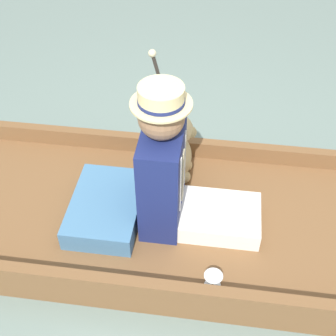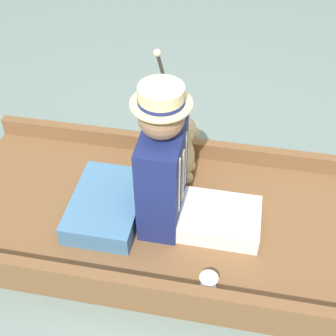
{
  "view_description": "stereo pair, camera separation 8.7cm",
  "coord_description": "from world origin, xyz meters",
  "px_view_note": "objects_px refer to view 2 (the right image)",
  "views": [
    {
      "loc": [
        1.71,
        0.17,
        2.13
      ],
      "look_at": [
        0.03,
        -0.05,
        0.51
      ],
      "focal_mm": 50.0,
      "sensor_mm": 36.0,
      "label": 1
    },
    {
      "loc": [
        1.7,
        0.26,
        2.13
      ],
      "look_at": [
        0.03,
        -0.05,
        0.51
      ],
      "focal_mm": 50.0,
      "sensor_mm": 36.0,
      "label": 2
    }
  ],
  "objects_px": {
    "seated_person": "(175,175)",
    "wine_glass": "(209,281)",
    "teddy_bear": "(182,149)",
    "walking_cane": "(170,100)"
  },
  "relations": [
    {
      "from": "seated_person",
      "to": "wine_glass",
      "type": "bearing_deg",
      "value": 25.18
    },
    {
      "from": "teddy_bear",
      "to": "walking_cane",
      "type": "distance_m",
      "value": 0.29
    },
    {
      "from": "teddy_bear",
      "to": "walking_cane",
      "type": "bearing_deg",
      "value": -144.12
    },
    {
      "from": "wine_glass",
      "to": "walking_cane",
      "type": "distance_m",
      "value": 1.03
    },
    {
      "from": "seated_person",
      "to": "walking_cane",
      "type": "relative_size",
      "value": 1.13
    },
    {
      "from": "wine_glass",
      "to": "walking_cane",
      "type": "relative_size",
      "value": 0.12
    },
    {
      "from": "walking_cane",
      "to": "wine_glass",
      "type": "bearing_deg",
      "value": 21.82
    },
    {
      "from": "seated_person",
      "to": "wine_glass",
      "type": "distance_m",
      "value": 0.55
    },
    {
      "from": "seated_person",
      "to": "teddy_bear",
      "type": "relative_size",
      "value": 1.9
    },
    {
      "from": "walking_cane",
      "to": "teddy_bear",
      "type": "bearing_deg",
      "value": 35.88
    }
  ]
}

